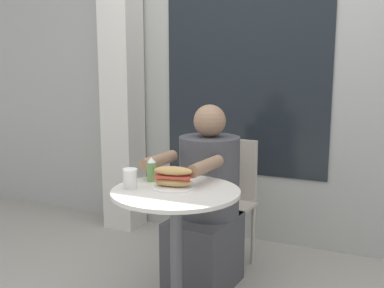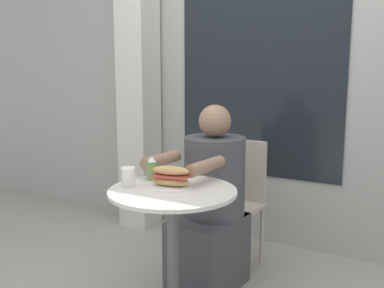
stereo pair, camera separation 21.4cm
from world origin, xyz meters
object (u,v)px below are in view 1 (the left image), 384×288
seated_diner (206,211)px  condiment_bottle (151,170)px  sandwich_on_plate (173,179)px  drink_cup (130,178)px  cafe_table (176,230)px  diner_chair (227,191)px

seated_diner → condiment_bottle: bearing=75.8°
sandwich_on_plate → condiment_bottle: condiment_bottle is taller
drink_cup → sandwich_on_plate: bearing=26.7°
seated_diner → cafe_table: bearing=100.2°
cafe_table → diner_chair: 0.87m
seated_diner → sandwich_on_plate: 0.59m
diner_chair → seated_diner: size_ratio=0.77×
sandwich_on_plate → drink_cup: bearing=-153.3°
cafe_table → condiment_bottle: (-0.19, 0.10, 0.27)m
diner_chair → condiment_bottle: bearing=83.3°
cafe_table → seated_diner: size_ratio=0.67×
diner_chair → drink_cup: diner_chair is taller
condiment_bottle → drink_cup: bearing=-98.7°
diner_chair → seated_diner: (-0.01, -0.35, -0.04)m
seated_diner → sandwich_on_plate: (0.02, -0.49, 0.32)m
cafe_table → condiment_bottle: size_ratio=5.78×
drink_cup → diner_chair: bearing=79.2°
cafe_table → drink_cup: (-0.22, -0.07, 0.26)m
condiment_bottle → seated_diner: bearing=71.2°
diner_chair → condiment_bottle: size_ratio=6.63×
seated_diner → condiment_bottle: (-0.14, -0.42, 0.33)m
cafe_table → diner_chair: diner_chair is taller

